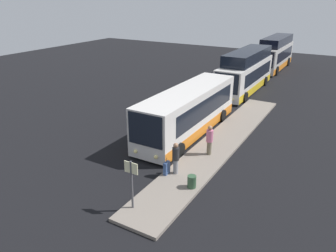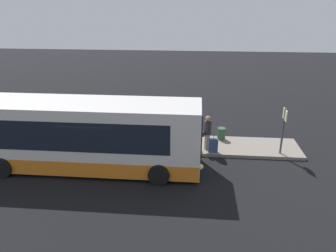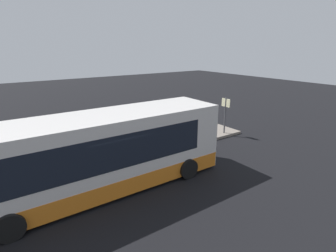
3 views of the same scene
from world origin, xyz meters
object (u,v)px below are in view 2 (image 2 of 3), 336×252
object	(u,v)px
bus_lead	(82,136)
suitcase	(213,146)
trash_bin	(221,134)
sign_post	(284,125)
passenger_boarding	(151,124)
passenger_waiting	(207,131)

from	to	relation	value
bus_lead	suitcase	xyz separation A→B (m)	(6.08, 1.79, -1.04)
suitcase	trash_bin	bearing A→B (deg)	73.96
sign_post	bus_lead	bearing A→B (deg)	-168.16
passenger_boarding	sign_post	world-z (taller)	sign_post
passenger_waiting	trash_bin	xyz separation A→B (m)	(0.83, 1.37, -0.65)
bus_lead	passenger_waiting	distance (m)	6.16
passenger_waiting	trash_bin	bearing A→B (deg)	-52.54
bus_lead	trash_bin	xyz separation A→B (m)	(6.58, 3.54, -1.07)
passenger_waiting	trash_bin	size ratio (longest dim) A/B	2.76
sign_post	trash_bin	distance (m)	3.46
bus_lead	trash_bin	world-z (taller)	bus_lead
bus_lead	sign_post	distance (m)	9.63
suitcase	passenger_waiting	bearing A→B (deg)	131.08
suitcase	trash_bin	xyz separation A→B (m)	(0.50, 1.75, -0.04)
bus_lead	trash_bin	distance (m)	7.54
passenger_waiting	sign_post	distance (m)	3.72
passenger_boarding	suitcase	world-z (taller)	passenger_boarding
passenger_waiting	suitcase	distance (m)	0.79
bus_lead	sign_post	world-z (taller)	bus_lead
sign_post	trash_bin	bearing A→B (deg)	151.29
bus_lead	passenger_boarding	distance (m)	3.96
passenger_boarding	passenger_waiting	xyz separation A→B (m)	(2.99, -0.64, -0.03)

